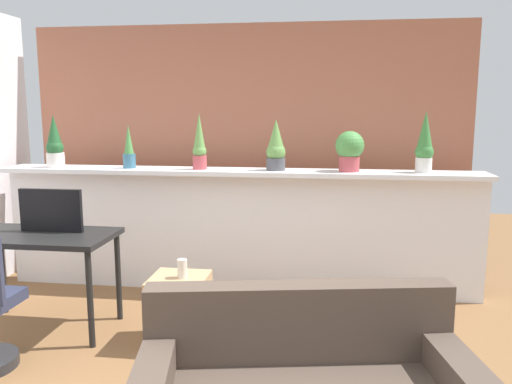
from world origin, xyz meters
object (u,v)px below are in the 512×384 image
object	(u,v)px
potted_plant_4	(350,149)
vase_on_shelf	(182,269)
tv_monitor	(51,210)
desk	(40,245)
potted_plant_5	(425,144)
potted_plant_3	(276,148)
potted_plant_0	(55,144)
potted_plant_1	(129,149)
potted_plant_2	(199,145)
side_cube_shelf	(179,311)

from	to	relation	value
potted_plant_4	vase_on_shelf	world-z (taller)	potted_plant_4
tv_monitor	desk	bearing A→B (deg)	-127.00
potted_plant_4	desk	distance (m)	2.63
potted_plant_4	potted_plant_5	world-z (taller)	potted_plant_5
potted_plant_3	potted_plant_5	xyz separation A→B (m)	(1.27, 0.01, 0.04)
potted_plant_0	tv_monitor	distance (m)	1.11
potted_plant_3	vase_on_shelf	distance (m)	1.49
potted_plant_3	desk	distance (m)	2.08
potted_plant_5	vase_on_shelf	distance (m)	2.30
desk	vase_on_shelf	world-z (taller)	desk
potted_plant_1	potted_plant_3	distance (m)	1.36
potted_plant_0	potted_plant_2	bearing A→B (deg)	0.65
potted_plant_1	potted_plant_4	world-z (taller)	potted_plant_1
desk	potted_plant_3	bearing A→B (deg)	31.46
potted_plant_1	side_cube_shelf	world-z (taller)	potted_plant_1
potted_plant_4	tv_monitor	distance (m)	2.49
potted_plant_0	potted_plant_5	distance (m)	3.34
potted_plant_3	desk	size ratio (longest dim) A/B	0.41
potted_plant_2	potted_plant_3	distance (m)	0.69
vase_on_shelf	potted_plant_1	bearing A→B (deg)	125.38
potted_plant_1	vase_on_shelf	world-z (taller)	potted_plant_1
potted_plant_0	desk	bearing A→B (deg)	-68.74
potted_plant_2	vase_on_shelf	size ratio (longest dim) A/B	3.75
potted_plant_2	tv_monitor	size ratio (longest dim) A/B	1.03
potted_plant_3	potted_plant_5	world-z (taller)	potted_plant_5
potted_plant_4	tv_monitor	size ratio (longest dim) A/B	0.72
potted_plant_1	potted_plant_2	xyz separation A→B (m)	(0.67, -0.00, 0.05)
potted_plant_0	desk	distance (m)	1.27
potted_plant_0	potted_plant_1	world-z (taller)	potted_plant_0
potted_plant_4	side_cube_shelf	bearing A→B (deg)	-136.73
desk	tv_monitor	distance (m)	0.27
potted_plant_0	potted_plant_2	xyz separation A→B (m)	(1.38, 0.02, 0.01)
desk	vase_on_shelf	size ratio (longest dim) A/B	8.16
potted_plant_0	potted_plant_5	bearing A→B (deg)	0.61
potted_plant_1	potted_plant_4	size ratio (longest dim) A/B	1.15
potted_plant_4	potted_plant_1	bearing A→B (deg)	-179.63
vase_on_shelf	side_cube_shelf	bearing A→B (deg)	168.08
vase_on_shelf	potted_plant_5	bearing A→B (deg)	32.58
potted_plant_5	vase_on_shelf	size ratio (longest dim) A/B	3.90
potted_plant_2	side_cube_shelf	bearing A→B (deg)	-84.29
potted_plant_0	potted_plant_5	xyz separation A→B (m)	(3.34, 0.04, 0.03)
side_cube_shelf	vase_on_shelf	bearing A→B (deg)	-11.92
vase_on_shelf	desk	bearing A→B (deg)	173.68
potted_plant_4	tv_monitor	bearing A→B (deg)	-157.26
desk	vase_on_shelf	distance (m)	1.15
side_cube_shelf	potted_plant_0	bearing A→B (deg)	143.17
potted_plant_2	potted_plant_3	bearing A→B (deg)	1.11
potted_plant_3	tv_monitor	world-z (taller)	potted_plant_3
potted_plant_4	vase_on_shelf	distance (m)	1.82
potted_plant_3	potted_plant_4	size ratio (longest dim) A/B	1.28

